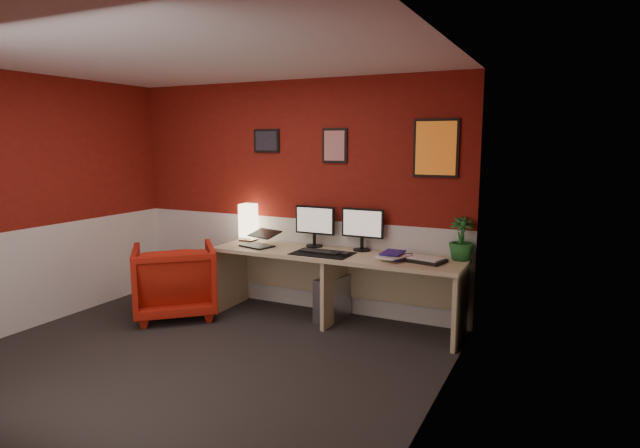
# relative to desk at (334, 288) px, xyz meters

# --- Properties ---
(ground) EXTENTS (4.00, 3.50, 0.01)m
(ground) POSITION_rel_desk_xyz_m (-0.67, -1.41, -0.36)
(ground) COLOR black
(ground) RESTS_ON ground
(ceiling) EXTENTS (4.00, 3.50, 0.01)m
(ceiling) POSITION_rel_desk_xyz_m (-0.67, -1.41, 2.13)
(ceiling) COLOR white
(ceiling) RESTS_ON ground
(wall_back) EXTENTS (4.00, 0.01, 2.50)m
(wall_back) POSITION_rel_desk_xyz_m (-0.67, 0.34, 0.89)
(wall_back) COLOR maroon
(wall_back) RESTS_ON ground
(wall_left) EXTENTS (0.01, 3.50, 2.50)m
(wall_left) POSITION_rel_desk_xyz_m (-2.67, -1.41, 0.89)
(wall_left) COLOR maroon
(wall_left) RESTS_ON ground
(wall_right) EXTENTS (0.01, 3.50, 2.50)m
(wall_right) POSITION_rel_desk_xyz_m (1.33, -1.41, 0.89)
(wall_right) COLOR maroon
(wall_right) RESTS_ON ground
(wainscot_back) EXTENTS (4.00, 0.01, 1.00)m
(wainscot_back) POSITION_rel_desk_xyz_m (-0.67, 0.34, 0.14)
(wainscot_back) COLOR silver
(wainscot_back) RESTS_ON ground
(wainscot_left) EXTENTS (0.01, 3.50, 1.00)m
(wainscot_left) POSITION_rel_desk_xyz_m (-2.66, -1.41, 0.14)
(wainscot_left) COLOR silver
(wainscot_left) RESTS_ON ground
(wainscot_right) EXTENTS (0.01, 3.50, 1.00)m
(wainscot_right) POSITION_rel_desk_xyz_m (1.33, -1.41, 0.14)
(wainscot_right) COLOR silver
(wainscot_right) RESTS_ON ground
(desk) EXTENTS (2.60, 0.65, 0.73)m
(desk) POSITION_rel_desk_xyz_m (0.00, 0.00, 0.00)
(desk) COLOR tan
(desk) RESTS_ON ground
(shoji_lamp) EXTENTS (0.16, 0.16, 0.40)m
(shoji_lamp) POSITION_rel_desk_xyz_m (-1.15, 0.19, 0.56)
(shoji_lamp) COLOR #FFE5B2
(shoji_lamp) RESTS_ON desk
(laptop) EXTENTS (0.38, 0.31, 0.22)m
(laptop) POSITION_rel_desk_xyz_m (-0.88, -0.07, 0.47)
(laptop) COLOR black
(laptop) RESTS_ON desk
(monitor_left) EXTENTS (0.45, 0.06, 0.58)m
(monitor_left) POSITION_rel_desk_xyz_m (-0.33, 0.21, 0.66)
(monitor_left) COLOR black
(monitor_left) RESTS_ON desk
(monitor_right) EXTENTS (0.45, 0.06, 0.58)m
(monitor_right) POSITION_rel_desk_xyz_m (0.20, 0.23, 0.66)
(monitor_right) COLOR black
(monitor_right) RESTS_ON desk
(desk_mat) EXTENTS (0.60, 0.38, 0.01)m
(desk_mat) POSITION_rel_desk_xyz_m (-0.09, -0.09, 0.37)
(desk_mat) COLOR black
(desk_mat) RESTS_ON desk
(keyboard) EXTENTS (0.43, 0.16, 0.02)m
(keyboard) POSITION_rel_desk_xyz_m (-0.12, -0.07, 0.38)
(keyboard) COLOR black
(keyboard) RESTS_ON desk_mat
(mouse) EXTENTS (0.08, 0.11, 0.03)m
(mouse) POSITION_rel_desk_xyz_m (0.16, -0.10, 0.39)
(mouse) COLOR black
(mouse) RESTS_ON desk_mat
(book_bottom) EXTENTS (0.28, 0.33, 0.03)m
(book_bottom) POSITION_rel_desk_xyz_m (0.59, 0.02, 0.38)
(book_bottom) COLOR navy
(book_bottom) RESTS_ON desk
(book_middle) EXTENTS (0.31, 0.36, 0.02)m
(book_middle) POSITION_rel_desk_xyz_m (0.54, -0.03, 0.40)
(book_middle) COLOR silver
(book_middle) RESTS_ON book_bottom
(book_top) EXTENTS (0.20, 0.26, 0.02)m
(book_top) POSITION_rel_desk_xyz_m (0.52, -0.02, 0.43)
(book_top) COLOR navy
(book_top) RESTS_ON book_middle
(zen_tray) EXTENTS (0.40, 0.32, 0.03)m
(zen_tray) POSITION_rel_desk_xyz_m (0.93, 0.00, 0.38)
(zen_tray) COLOR black
(zen_tray) RESTS_ON desk
(potted_plant) EXTENTS (0.27, 0.27, 0.41)m
(potted_plant) POSITION_rel_desk_xyz_m (1.21, 0.23, 0.57)
(potted_plant) COLOR #19591E
(potted_plant) RESTS_ON desk
(pc_tower) EXTENTS (0.26, 0.47, 0.45)m
(pc_tower) POSITION_rel_desk_xyz_m (-0.06, 0.09, -0.14)
(pc_tower) COLOR #99999E
(pc_tower) RESTS_ON ground
(armchair) EXTENTS (1.18, 1.18, 0.77)m
(armchair) POSITION_rel_desk_xyz_m (-1.63, -0.52, 0.02)
(armchair) COLOR #A41B0D
(armchair) RESTS_ON ground
(art_left) EXTENTS (0.32, 0.02, 0.26)m
(art_left) POSITION_rel_desk_xyz_m (-0.98, 0.33, 1.49)
(art_left) COLOR black
(art_left) RESTS_ON wall_back
(art_center) EXTENTS (0.28, 0.02, 0.36)m
(art_center) POSITION_rel_desk_xyz_m (-0.15, 0.33, 1.44)
(art_center) COLOR red
(art_center) RESTS_ON wall_back
(art_right) EXTENTS (0.44, 0.02, 0.56)m
(art_right) POSITION_rel_desk_xyz_m (0.92, 0.33, 1.42)
(art_right) COLOR orange
(art_right) RESTS_ON wall_back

